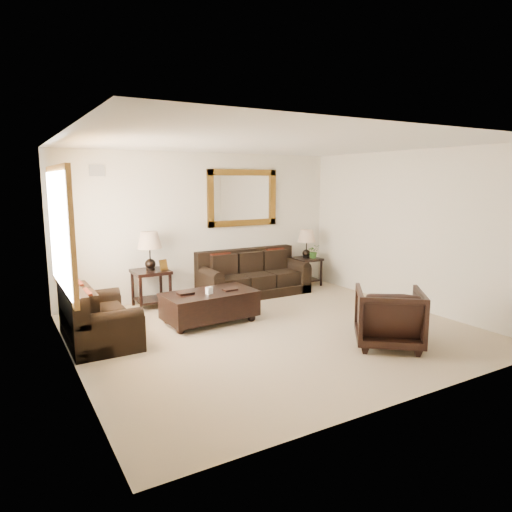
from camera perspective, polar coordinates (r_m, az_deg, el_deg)
room at (r=6.50m, az=2.30°, el=2.01°), size 5.51×5.01×2.71m
window at (r=6.42m, az=-23.19°, el=2.96°), size 0.07×1.96×1.66m
mirror at (r=9.00m, az=-1.68°, el=7.27°), size 1.50×0.06×1.10m
air_vent at (r=8.08m, az=-19.27°, el=10.06°), size 0.25×0.02×0.18m
sofa at (r=8.86m, az=-0.46°, el=-2.80°), size 2.09×0.90×0.86m
loveseat at (r=6.66m, az=-19.44°, el=-7.61°), size 0.86×1.45×0.82m
end_table_left at (r=8.05m, az=-13.09°, el=-0.29°), size 0.60×0.60×1.32m
end_table_right at (r=9.60m, az=6.32°, el=0.85°), size 0.53×0.53×1.17m
coffee_table at (r=7.15m, az=-5.79°, el=-5.93°), size 1.47×0.86×0.60m
armchair at (r=6.35m, az=16.28°, el=-7.01°), size 1.15×1.14×0.87m
potted_plant at (r=9.60m, az=7.21°, el=0.39°), size 0.34×0.36×0.22m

